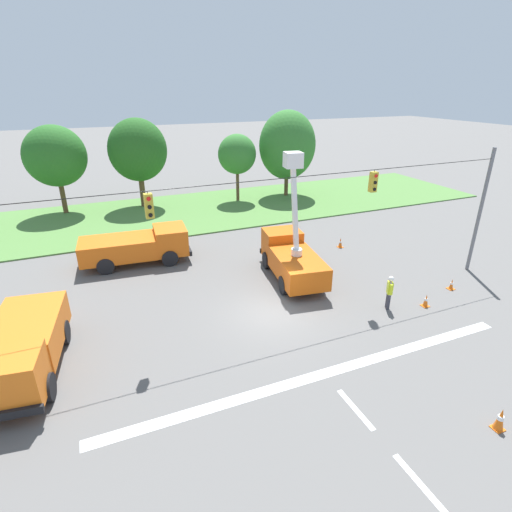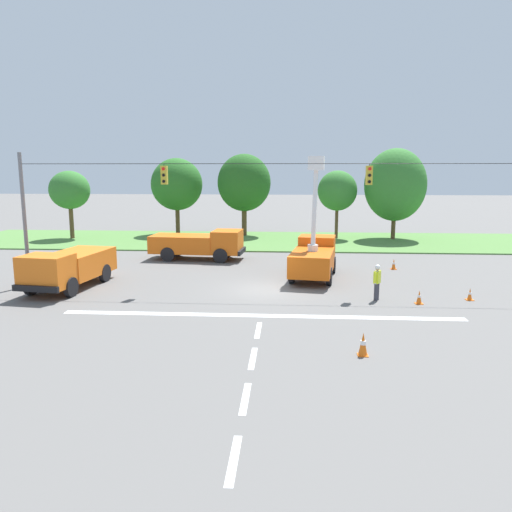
{
  "view_description": "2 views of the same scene",
  "coord_description": "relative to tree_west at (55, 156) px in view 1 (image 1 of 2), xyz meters",
  "views": [
    {
      "loc": [
        -7.24,
        -15.2,
        10.32
      ],
      "look_at": [
        -0.02,
        2.0,
        2.25
      ],
      "focal_mm": 28.0,
      "sensor_mm": 36.0,
      "label": 1
    },
    {
      "loc": [
        1.14,
        -25.83,
        6.33
      ],
      "look_at": [
        -0.63,
        1.53,
        1.54
      ],
      "focal_mm": 35.0,
      "sensor_mm": 36.0,
      "label": 2
    }
  ],
  "objects": [
    {
      "name": "lane_markings",
      "position": [
        9.55,
        -28.02,
        -4.87
      ],
      "size": [
        17.6,
        15.25,
        0.01
      ],
      "color": "silver",
      "rests_on": "ground"
    },
    {
      "name": "utility_truck_support_near",
      "position": [
        4.42,
        -13.0,
        -3.74
      ],
      "size": [
        6.7,
        2.97,
        2.1
      ],
      "color": "orange",
      "rests_on": "ground"
    },
    {
      "name": "tree_west",
      "position": [
        0.0,
        0.0,
        0.0
      ],
      "size": [
        4.92,
        4.42,
        7.36
      ],
      "color": "brown",
      "rests_on": "ground"
    },
    {
      "name": "ground_plane",
      "position": [
        9.55,
        -21.72,
        -4.87
      ],
      "size": [
        200.0,
        200.0,
        0.0
      ],
      "primitive_type": "plane",
      "color": "#605E5B"
    },
    {
      "name": "road_worker",
      "position": [
        15.05,
        -23.52,
        -3.87
      ],
      "size": [
        0.41,
        0.58,
        1.77
      ],
      "color": "#383842",
      "rests_on": "ground"
    },
    {
      "name": "tree_centre",
      "position": [
        6.52,
        -0.53,
        0.17
      ],
      "size": [
        4.99,
        4.39,
        7.73
      ],
      "color": "brown",
      "rests_on": "ground"
    },
    {
      "name": "traffic_cone_near_bucket",
      "position": [
        17.47,
        -15.75,
        -4.54
      ],
      "size": [
        0.36,
        0.36,
        0.68
      ],
      "color": "orange",
      "rests_on": "ground"
    },
    {
      "name": "traffic_cone_foreground_right",
      "position": [
        13.31,
        -31.03,
        -4.46
      ],
      "size": [
        0.36,
        0.36,
        0.82
      ],
      "color": "orange",
      "rests_on": "ground"
    },
    {
      "name": "utility_truck_bucket_lift",
      "position": [
        12.23,
        -18.5,
        -3.5
      ],
      "size": [
        3.12,
        6.18,
        7.06
      ],
      "color": "#D6560F",
      "rests_on": "ground"
    },
    {
      "name": "traffic_cone_foreground_left",
      "position": [
        19.61,
        -23.24,
        -4.59
      ],
      "size": [
        0.36,
        0.36,
        0.6
      ],
      "color": "orange",
      "rests_on": "ground"
    },
    {
      "name": "utility_truck_support_far",
      "position": [
        -1.03,
        -22.05,
        -3.69
      ],
      "size": [
        3.19,
        6.42,
        2.13
      ],
      "color": "orange",
      "rests_on": "ground"
    },
    {
      "name": "grass_verge",
      "position": [
        9.55,
        -3.72,
        -4.82
      ],
      "size": [
        56.0,
        12.0,
        0.1
      ],
      "primitive_type": "cube",
      "color": "#517F3D",
      "rests_on": "ground"
    },
    {
      "name": "signal_gantry",
      "position": [
        9.54,
        -21.72,
        -0.62
      ],
      "size": [
        26.2,
        0.33,
        7.2
      ],
      "color": "slate",
      "rests_on": "ground"
    },
    {
      "name": "tree_far_east",
      "position": [
        20.16,
        -2.12,
        0.06
      ],
      "size": [
        5.45,
        5.01,
        8.15
      ],
      "color": "brown",
      "rests_on": "ground"
    },
    {
      "name": "tree_east",
      "position": [
        15.08,
        -2.05,
        -0.48
      ],
      "size": [
        3.52,
        3.16,
        6.21
      ],
      "color": "brown",
      "rests_on": "ground"
    },
    {
      "name": "traffic_cone_lane_edge_a",
      "position": [
        16.95,
        -24.11,
        -4.55
      ],
      "size": [
        0.36,
        0.36,
        0.66
      ],
      "color": "orange",
      "rests_on": "ground"
    }
  ]
}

